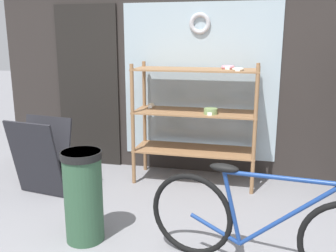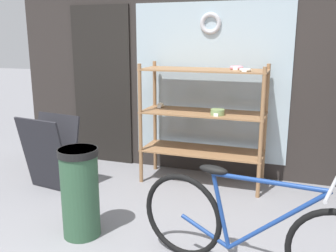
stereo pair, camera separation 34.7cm
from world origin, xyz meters
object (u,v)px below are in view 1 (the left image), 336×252
(display_case, at_px, (196,113))
(sandwich_board, at_px, (41,157))
(trash_bin, at_px, (83,193))
(bicycle, at_px, (263,227))

(display_case, bearing_deg, sandwich_board, -153.65)
(trash_bin, bearing_deg, display_case, 65.63)
(sandwich_board, relative_size, trash_bin, 1.07)
(bicycle, height_order, trash_bin, bicycle)
(display_case, relative_size, bicycle, 0.80)
(sandwich_board, bearing_deg, display_case, 34.83)
(bicycle, bearing_deg, sandwich_board, 171.64)
(sandwich_board, height_order, trash_bin, sandwich_board)
(bicycle, height_order, sandwich_board, sandwich_board)
(trash_bin, bearing_deg, sandwich_board, 138.51)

